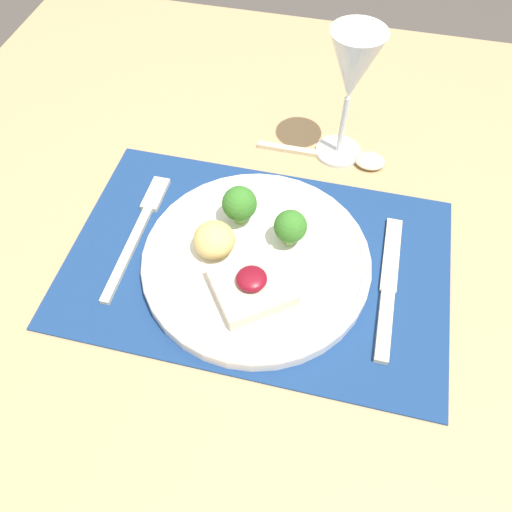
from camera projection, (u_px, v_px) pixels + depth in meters
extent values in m
plane|color=#4C4742|center=(257.00, 430.00, 1.25)|extent=(8.00, 8.00, 0.00)
cube|color=tan|center=(257.00, 268.00, 0.65)|extent=(1.14, 1.17, 0.03)
cylinder|color=tan|center=(117.00, 152.00, 1.31)|extent=(0.06, 0.06, 0.71)
cylinder|color=tan|center=(512.00, 219.00, 1.18)|extent=(0.06, 0.06, 0.71)
cube|color=navy|center=(257.00, 261.00, 0.64)|extent=(0.48, 0.31, 0.00)
cylinder|color=white|center=(256.00, 261.00, 0.63)|extent=(0.29, 0.29, 0.02)
torus|color=white|center=(256.00, 258.00, 0.62)|extent=(0.29, 0.29, 0.01)
cube|color=beige|center=(252.00, 287.00, 0.59)|extent=(0.12, 0.12, 0.02)
ellipsoid|color=maroon|center=(252.00, 279.00, 0.57)|extent=(0.04, 0.04, 0.01)
cylinder|color=#84B256|center=(289.00, 238.00, 0.63)|extent=(0.01, 0.01, 0.02)
sphere|color=#387A28|center=(290.00, 226.00, 0.61)|extent=(0.04, 0.04, 0.04)
cylinder|color=#84B256|center=(240.00, 216.00, 0.65)|extent=(0.01, 0.01, 0.02)
sphere|color=#387A28|center=(239.00, 203.00, 0.63)|extent=(0.04, 0.04, 0.04)
ellipsoid|color=#DBBC6B|center=(214.00, 240.00, 0.61)|extent=(0.07, 0.07, 0.04)
cube|color=beige|center=(128.00, 253.00, 0.64)|extent=(0.01, 0.15, 0.01)
cube|color=beige|center=(156.00, 194.00, 0.70)|extent=(0.02, 0.06, 0.01)
cube|color=beige|center=(384.00, 326.00, 0.58)|extent=(0.02, 0.09, 0.01)
cube|color=beige|center=(391.00, 254.00, 0.64)|extent=(0.02, 0.12, 0.00)
cube|color=beige|center=(307.00, 152.00, 0.75)|extent=(0.15, 0.01, 0.01)
ellipsoid|color=beige|center=(370.00, 161.00, 0.74)|extent=(0.05, 0.04, 0.01)
cylinder|color=white|center=(338.00, 151.00, 0.75)|extent=(0.07, 0.07, 0.01)
cylinder|color=white|center=(343.00, 125.00, 0.71)|extent=(0.01, 0.01, 0.09)
cone|color=white|center=(353.00, 66.00, 0.64)|extent=(0.07, 0.07, 0.10)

